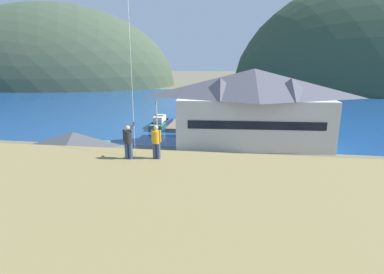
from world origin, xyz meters
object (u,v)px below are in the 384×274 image
object	(u,v)px
parked_car_corner_spot	(280,176)
parked_car_front_row_red	(204,203)
parking_light_pole	(157,129)
moored_boat_inner_slip	(159,124)
storage_shed_waterside	(219,128)
harbor_lodge	(253,105)
parked_car_mid_row_near	(344,176)
person_companion	(156,141)
parked_car_back_row_left	(98,189)
parked_car_mid_row_far	(31,159)
moored_boat_wharfside	(161,122)
parked_car_front_row_end	(209,171)
person_kite_flyer	(128,141)
moored_boat_outer_mooring	(200,119)
wharf_dock	(182,122)
parked_car_front_row_silver	(148,167)
storage_shed_near_lot	(75,154)

from	to	relation	value
parked_car_corner_spot	parked_car_front_row_red	distance (m)	9.42
parked_car_front_row_red	parking_light_pole	size ratio (longest dim) A/B	0.58
moored_boat_inner_slip	parked_car_front_row_red	size ratio (longest dim) A/B	1.75
storage_shed_waterside	moored_boat_inner_slip	world-z (taller)	storage_shed_waterside
harbor_lodge	moored_boat_inner_slip	size ratio (longest dim) A/B	3.09
parked_car_mid_row_near	person_companion	world-z (taller)	person_companion
parked_car_back_row_left	parked_car_mid_row_far	xyz separation A→B (m)	(-11.28, 6.78, 0.00)
harbor_lodge	moored_boat_wharfside	distance (m)	19.75
parked_car_back_row_left	moored_boat_wharfside	bearing A→B (deg)	93.73
parked_car_front_row_end	person_kite_flyer	bearing A→B (deg)	-100.64
moored_boat_inner_slip	parked_car_mid_row_near	distance (m)	33.54
moored_boat_inner_slip	parked_car_mid_row_far	size ratio (longest dim) A/B	1.70
moored_boat_inner_slip	person_companion	xyz separation A→B (m)	(9.84, -38.29, 7.36)
parked_car_front_row_end	parked_car_front_row_red	size ratio (longest dim) A/B	1.00
moored_boat_outer_mooring	parked_car_front_row_end	xyz separation A→B (m)	(4.42, -28.80, 0.34)
wharf_dock	moored_boat_outer_mooring	bearing A→B (deg)	16.44
moored_boat_outer_mooring	parking_light_pole	distance (m)	25.16
storage_shed_waterside	person_companion	bearing A→B (deg)	-93.00
wharf_dock	moored_boat_inner_slip	distance (m)	5.53
wharf_dock	moored_boat_wharfside	size ratio (longest dim) A/B	2.13
parked_car_back_row_left	parked_car_front_row_red	distance (m)	9.55
parked_car_front_row_silver	parked_car_mid_row_near	distance (m)	19.66
wharf_dock	parked_car_corner_spot	world-z (taller)	parked_car_corner_spot
moored_boat_outer_mooring	parked_car_back_row_left	world-z (taller)	moored_boat_outer_mooring
moored_boat_inner_slip	person_kite_flyer	xyz separation A→B (m)	(8.45, -38.53, 7.38)
person_companion	moored_boat_inner_slip	bearing A→B (deg)	104.42
moored_boat_wharfside	moored_boat_outer_mooring	world-z (taller)	same
moored_boat_inner_slip	person_companion	bearing A→B (deg)	-75.58
moored_boat_wharfside	person_kite_flyer	size ratio (longest dim) A/B	3.92
parked_car_mid_row_far	parked_car_mid_row_near	bearing A→B (deg)	-0.41
wharf_dock	parked_car_mid_row_near	world-z (taller)	parked_car_mid_row_near
moored_boat_outer_mooring	person_companion	world-z (taller)	person_companion
parked_car_front_row_silver	parked_car_mid_row_near	size ratio (longest dim) A/B	0.99
parked_car_front_row_silver	parked_car_mid_row_near	world-z (taller)	same
wharf_dock	parked_car_front_row_red	xyz separation A→B (m)	(7.99, -34.98, 0.71)
parked_car_corner_spot	storage_shed_waterside	bearing A→B (deg)	114.50
harbor_lodge	storage_shed_waterside	bearing A→B (deg)	-178.50
moored_boat_inner_slip	moored_boat_outer_mooring	bearing A→B (deg)	37.47
parked_car_front_row_silver	parked_car_front_row_red	bearing A→B (deg)	-47.24
parked_car_corner_spot	parked_car_mid_row_near	xyz separation A→B (m)	(6.24, 1.15, 0.00)
wharf_dock	parked_car_front_row_red	bearing A→B (deg)	-77.13
storage_shed_near_lot	parked_car_back_row_left	size ratio (longest dim) A/B	1.72
storage_shed_waterside	parked_car_mid_row_near	size ratio (longest dim) A/B	1.30
storage_shed_waterside	parked_car_front_row_end	size ratio (longest dim) A/B	1.33
harbor_lodge	parked_car_front_row_red	xyz separation A→B (m)	(-4.60, -21.72, -4.71)
wharf_dock	parking_light_pole	distance (m)	24.21
parked_car_back_row_left	parked_car_mid_row_far	size ratio (longest dim) A/B	1.00
harbor_lodge	parked_car_front_row_silver	distance (m)	18.96
moored_boat_inner_slip	parked_car_corner_spot	world-z (taller)	moored_boat_inner_slip
parked_car_back_row_left	parked_car_front_row_red	world-z (taller)	same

